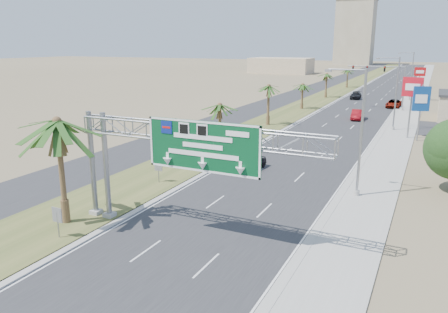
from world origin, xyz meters
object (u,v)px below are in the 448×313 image
(pole_sign_blue, at_px, (421,101))
(pole_sign_red_far, at_px, (420,74))
(palm_near, at_px, (57,122))
(car_right_lane, at_px, (394,104))
(car_left_lane, at_px, (251,163))
(sign_gantry, at_px, (183,142))
(car_mid_lane, at_px, (357,115))
(car_far, at_px, (356,96))
(signal_mast, at_px, (392,83))
(pole_sign_red_near, at_px, (412,90))

(pole_sign_blue, bearing_deg, pole_sign_red_far, 92.51)
(palm_near, distance_m, pole_sign_blue, 43.21)
(car_right_lane, height_order, pole_sign_red_far, pole_sign_red_far)
(pole_sign_blue, bearing_deg, car_left_lane, -123.23)
(sign_gantry, relative_size, car_left_lane, 4.29)
(car_left_lane, relative_size, car_mid_lane, 0.83)
(sign_gantry, relative_size, car_right_lane, 3.18)
(car_far, distance_m, pole_sign_red_far, 13.29)
(car_left_lane, distance_m, car_right_lane, 50.97)
(palm_near, xyz_separation_m, signal_mast, (14.37, 63.97, -2.08))
(pole_sign_red_far, bearing_deg, palm_near, -102.77)
(car_right_lane, bearing_deg, pole_sign_red_far, 76.94)
(palm_near, bearing_deg, pole_sign_red_near, 64.23)
(signal_mast, height_order, pole_sign_blue, signal_mast)
(palm_near, height_order, pole_sign_red_near, palm_near)
(sign_gantry, distance_m, pole_sign_blue, 38.22)
(sign_gantry, xyz_separation_m, palm_near, (-8.14, -1.93, 0.87))
(car_right_lane, bearing_deg, pole_sign_blue, -77.36)
(pole_sign_red_far, bearing_deg, car_mid_lane, -104.33)
(car_left_lane, relative_size, car_far, 0.76)
(pole_sign_red_near, height_order, pole_sign_red_far, pole_sign_red_near)
(palm_near, bearing_deg, signal_mast, 77.34)
(sign_gantry, xyz_separation_m, signal_mast, (6.23, 62.05, -1.21))
(sign_gantry, xyz_separation_m, pole_sign_red_far, (10.06, 78.38, -0.49))
(car_right_lane, height_order, car_far, car_far)
(signal_mast, bearing_deg, car_mid_lane, -105.75)
(palm_near, distance_m, signal_mast, 65.60)
(car_far, bearing_deg, pole_sign_red_near, -74.90)
(sign_gantry, xyz_separation_m, car_far, (-2.08, 75.96, -5.31))
(palm_near, bearing_deg, car_right_lane, 77.73)
(car_mid_lane, xyz_separation_m, pole_sign_red_far, (7.50, 29.36, 4.79))
(car_far, height_order, pole_sign_red_near, pole_sign_red_near)
(car_far, bearing_deg, signal_mast, -62.34)
(signal_mast, relative_size, pole_sign_blue, 1.48)
(car_mid_lane, bearing_deg, pole_sign_red_near, -59.91)
(car_mid_lane, bearing_deg, signal_mast, 69.67)
(pole_sign_red_near, height_order, pole_sign_blue, pole_sign_red_near)
(pole_sign_red_near, bearing_deg, car_right_lane, 98.36)
(pole_sign_red_near, bearing_deg, pole_sign_red_far, 90.95)
(car_mid_lane, distance_m, pole_sign_red_near, 15.36)
(car_mid_lane, xyz_separation_m, pole_sign_blue, (9.34, -12.72, 4.22))
(sign_gantry, height_order, car_far, sign_gantry)
(sign_gantry, distance_m, pole_sign_red_near, 38.71)
(palm_near, height_order, pole_sign_blue, palm_near)
(car_left_lane, relative_size, pole_sign_red_near, 0.49)
(car_right_lane, bearing_deg, signal_mast, -92.83)
(signal_mast, xyz_separation_m, car_far, (-8.32, 13.92, -4.10))
(car_mid_lane, xyz_separation_m, car_far, (-4.65, 26.94, -0.03))
(car_left_lane, height_order, car_mid_lane, car_mid_lane)
(pole_sign_red_near, bearing_deg, car_mid_lane, 124.67)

